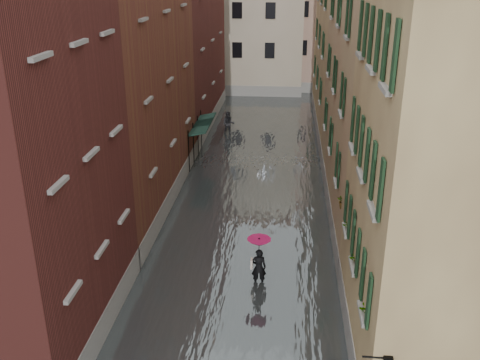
% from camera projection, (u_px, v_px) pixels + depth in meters
% --- Properties ---
extents(ground, '(120.00, 120.00, 0.00)m').
position_uv_depth(ground, '(232.00, 308.00, 19.70)').
color(ground, slate).
rests_on(ground, ground).
extents(floodwater, '(10.00, 60.00, 0.20)m').
position_uv_depth(floodwater, '(255.00, 177.00, 31.68)').
color(floodwater, '#4C5354').
rests_on(floodwater, ground).
extents(building_left_mid, '(6.00, 14.00, 12.50)m').
position_uv_depth(building_left_mid, '(109.00, 85.00, 26.27)').
color(building_left_mid, brown).
rests_on(building_left_mid, ground).
extents(building_left_far, '(6.00, 16.00, 14.00)m').
position_uv_depth(building_left_far, '(172.00, 34.00, 39.85)').
color(building_left_far, maroon).
rests_on(building_left_far, ground).
extents(building_right_near, '(6.00, 8.00, 11.50)m').
position_uv_depth(building_right_near, '(469.00, 193.00, 15.13)').
color(building_right_near, olive).
rests_on(building_right_near, ground).
extents(building_right_mid, '(6.00, 14.00, 13.00)m').
position_uv_depth(building_right_mid, '(400.00, 86.00, 25.01)').
color(building_right_mid, tan).
rests_on(building_right_mid, ground).
extents(building_right_far, '(6.00, 16.00, 11.50)m').
position_uv_depth(building_right_far, '(361.00, 53.00, 39.15)').
color(building_right_far, olive).
rests_on(building_right_far, ground).
extents(building_end_cream, '(12.00, 9.00, 13.00)m').
position_uv_depth(building_end_cream, '(242.00, 23.00, 52.64)').
color(building_end_cream, beige).
rests_on(building_end_cream, ground).
extents(building_end_pink, '(10.00, 9.00, 12.00)m').
position_uv_depth(building_end_pink, '(332.00, 27.00, 53.92)').
color(building_end_pink, tan).
rests_on(building_end_pink, ground).
extents(awning_near, '(1.09, 3.37, 2.80)m').
position_uv_depth(awning_near, '(201.00, 128.00, 32.76)').
color(awning_near, '#153026').
rests_on(awning_near, ground).
extents(awning_far, '(1.09, 3.11, 2.80)m').
position_uv_depth(awning_far, '(204.00, 122.00, 34.14)').
color(awning_far, '#153026').
rests_on(awning_far, ground).
extents(window_planters, '(0.59, 8.03, 0.84)m').
position_uv_depth(window_planters, '(355.00, 237.00, 17.41)').
color(window_planters, '#974731').
rests_on(window_planters, ground).
extents(pedestrian_main, '(0.94, 0.94, 2.06)m').
position_uv_depth(pedestrian_main, '(259.00, 258.00, 20.63)').
color(pedestrian_main, black).
rests_on(pedestrian_main, ground).
extents(pedestrian_far, '(0.97, 0.80, 1.85)m').
position_uv_depth(pedestrian_far, '(229.00, 124.00, 39.21)').
color(pedestrian_far, black).
rests_on(pedestrian_far, ground).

